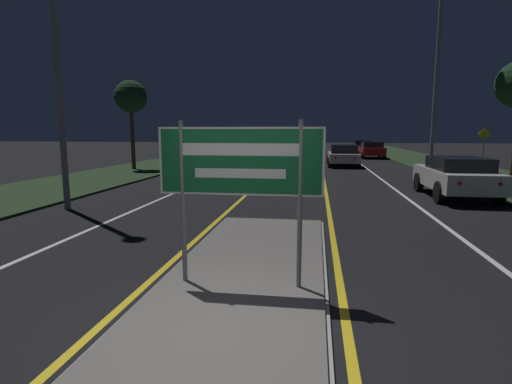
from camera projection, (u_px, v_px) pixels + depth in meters
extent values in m
plane|color=black|center=(216.00, 341.00, 4.41)|extent=(160.00, 160.00, 0.00)
cube|color=#999993|center=(241.00, 288.00, 5.83)|extent=(2.52, 8.88, 0.05)
cube|color=#66605B|center=(241.00, 286.00, 5.83)|extent=(2.40, 8.76, 0.10)
cube|color=#23381E|center=(148.00, 167.00, 25.36)|extent=(5.00, 100.00, 0.08)
cube|color=#23381E|center=(467.00, 172.00, 22.56)|extent=(5.00, 100.00, 0.08)
cube|color=gold|center=(281.00, 163.00, 29.07)|extent=(0.12, 70.00, 0.01)
cube|color=gold|center=(322.00, 164.00, 28.64)|extent=(0.12, 70.00, 0.01)
cube|color=silver|center=(244.00, 163.00, 29.47)|extent=(0.12, 70.00, 0.01)
cube|color=silver|center=(361.00, 164.00, 28.24)|extent=(0.12, 70.00, 0.01)
cube|color=silver|center=(205.00, 162.00, 29.91)|extent=(0.10, 70.00, 0.01)
cube|color=silver|center=(405.00, 165.00, 27.79)|extent=(0.10, 70.00, 0.01)
cylinder|color=gray|center=(183.00, 202.00, 5.77)|extent=(0.07, 0.07, 2.35)
cylinder|color=gray|center=(300.00, 206.00, 5.52)|extent=(0.07, 0.07, 2.35)
cube|color=#146033|center=(240.00, 161.00, 5.55)|extent=(2.34, 0.04, 0.95)
cube|color=white|center=(240.00, 161.00, 5.53)|extent=(2.34, 0.00, 0.95)
cube|color=#146033|center=(240.00, 161.00, 5.53)|extent=(2.27, 0.01, 0.89)
cube|color=white|center=(240.00, 149.00, 5.50)|extent=(1.64, 0.01, 0.17)
cube|color=white|center=(240.00, 173.00, 5.55)|extent=(1.28, 0.01, 0.13)
cylinder|color=gray|center=(56.00, 47.00, 11.20)|extent=(0.18, 0.18, 9.29)
cylinder|color=gray|center=(436.00, 76.00, 19.21)|extent=(0.18, 0.18, 9.89)
cube|color=silver|center=(455.00, 178.00, 13.91)|extent=(1.83, 4.30, 0.63)
cube|color=black|center=(459.00, 164.00, 13.58)|extent=(1.61, 2.24, 0.43)
sphere|color=red|center=(459.00, 183.00, 11.90)|extent=(0.14, 0.14, 0.14)
sphere|color=red|center=(500.00, 184.00, 11.73)|extent=(0.14, 0.14, 0.14)
cylinder|color=black|center=(419.00, 182.00, 15.40)|extent=(0.22, 0.72, 0.72)
cylinder|color=black|center=(467.00, 183.00, 15.14)|extent=(0.22, 0.72, 0.72)
cylinder|color=black|center=(440.00, 192.00, 12.79)|extent=(0.22, 0.72, 0.72)
cylinder|color=black|center=(498.00, 194.00, 12.53)|extent=(0.22, 0.72, 0.72)
cube|color=silver|center=(343.00, 157.00, 26.51)|extent=(1.88, 4.30, 0.57)
cube|color=black|center=(344.00, 149.00, 26.18)|extent=(1.65, 2.24, 0.53)
sphere|color=red|center=(336.00, 158.00, 24.51)|extent=(0.14, 0.14, 0.14)
sphere|color=red|center=(355.00, 158.00, 24.33)|extent=(0.14, 0.14, 0.14)
cylinder|color=black|center=(329.00, 160.00, 27.99)|extent=(0.22, 0.65, 0.65)
cylinder|color=black|center=(355.00, 160.00, 27.73)|extent=(0.22, 0.65, 0.65)
cylinder|color=black|center=(330.00, 163.00, 25.39)|extent=(0.22, 0.65, 0.65)
cylinder|color=black|center=(359.00, 163.00, 25.12)|extent=(0.22, 0.65, 0.65)
cube|color=maroon|center=(371.00, 151.00, 34.62)|extent=(1.85, 4.20, 0.64)
cube|color=black|center=(372.00, 144.00, 34.29)|extent=(1.63, 2.18, 0.48)
sphere|color=red|center=(368.00, 151.00, 32.66)|extent=(0.14, 0.14, 0.14)
sphere|color=red|center=(382.00, 151.00, 32.49)|extent=(0.14, 0.14, 0.14)
cylinder|color=black|center=(359.00, 154.00, 36.07)|extent=(0.22, 0.61, 0.61)
cylinder|color=black|center=(380.00, 154.00, 35.81)|extent=(0.22, 0.61, 0.61)
cylinder|color=black|center=(363.00, 155.00, 33.52)|extent=(0.22, 0.61, 0.61)
cylinder|color=black|center=(384.00, 155.00, 33.26)|extent=(0.22, 0.61, 0.61)
cube|color=navy|center=(362.00, 147.00, 42.58)|extent=(1.88, 4.33, 0.62)
cube|color=black|center=(363.00, 142.00, 42.25)|extent=(1.66, 2.25, 0.44)
sphere|color=red|center=(359.00, 147.00, 40.56)|extent=(0.14, 0.14, 0.14)
sphere|color=red|center=(370.00, 147.00, 40.39)|extent=(0.14, 0.14, 0.14)
cylinder|color=black|center=(352.00, 149.00, 44.07)|extent=(0.22, 0.66, 0.66)
cylinder|color=black|center=(369.00, 149.00, 43.81)|extent=(0.22, 0.66, 0.66)
cylinder|color=black|center=(355.00, 151.00, 41.45)|extent=(0.22, 0.66, 0.66)
cylinder|color=black|center=(372.00, 151.00, 41.18)|extent=(0.22, 0.66, 0.66)
cube|color=maroon|center=(236.00, 165.00, 19.66)|extent=(1.85, 4.26, 0.60)
cube|color=black|center=(237.00, 154.00, 19.83)|extent=(1.63, 2.21, 0.48)
sphere|color=white|center=(214.00, 167.00, 17.68)|extent=(0.14, 0.14, 0.14)
sphere|color=white|center=(240.00, 167.00, 17.51)|extent=(0.14, 0.14, 0.14)
cylinder|color=black|center=(212.00, 173.00, 18.55)|extent=(0.22, 0.71, 0.71)
cylinder|color=black|center=(250.00, 174.00, 18.29)|extent=(0.22, 0.71, 0.71)
cylinder|color=black|center=(225.00, 168.00, 21.13)|extent=(0.22, 0.71, 0.71)
cylinder|color=black|center=(258.00, 169.00, 20.87)|extent=(0.22, 0.71, 0.71)
cube|color=silver|center=(266.00, 154.00, 29.73)|extent=(1.82, 4.08, 0.61)
cube|color=black|center=(267.00, 147.00, 29.89)|extent=(1.60, 2.12, 0.42)
sphere|color=white|center=(255.00, 154.00, 27.83)|extent=(0.14, 0.14, 0.14)
sphere|color=white|center=(271.00, 155.00, 27.66)|extent=(0.14, 0.14, 0.14)
cylinder|color=black|center=(252.00, 159.00, 28.67)|extent=(0.22, 0.65, 0.65)
cylinder|color=black|center=(276.00, 159.00, 28.41)|extent=(0.22, 0.65, 0.65)
cylinder|color=black|center=(257.00, 157.00, 31.14)|extent=(0.22, 0.65, 0.65)
cylinder|color=black|center=(280.00, 157.00, 30.88)|extent=(0.22, 0.65, 0.65)
cylinder|color=gray|center=(483.00, 156.00, 19.02)|extent=(0.06, 0.06, 2.15)
cube|color=yellow|center=(484.00, 134.00, 18.87)|extent=(0.60, 0.02, 0.60)
cylinder|color=#4C3823|center=(133.00, 137.00, 23.47)|extent=(0.24, 0.24, 3.80)
sphere|color=#19381E|center=(131.00, 97.00, 23.12)|extent=(1.86, 1.86, 1.86)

